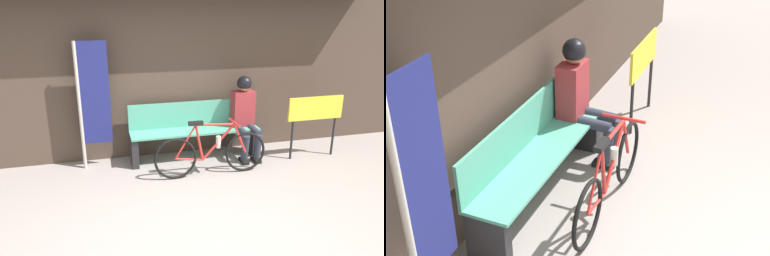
% 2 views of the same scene
% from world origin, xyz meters
% --- Properties ---
extents(storefront_wall, '(12.00, 0.56, 3.20)m').
position_xyz_m(storefront_wall, '(0.00, 2.49, 1.66)').
color(storefront_wall, '#4C3D33').
rests_on(storefront_wall, ground_plane).
extents(park_bench_near, '(1.99, 0.42, 0.88)m').
position_xyz_m(park_bench_near, '(0.48, 2.17, 0.43)').
color(park_bench_near, '#51A88E').
rests_on(park_bench_near, ground_plane).
extents(bicycle, '(1.62, 0.40, 0.82)m').
position_xyz_m(bicycle, '(0.55, 1.49, 0.34)').
color(bicycle, black).
rests_on(bicycle, ground_plane).
extents(person_seated, '(0.34, 0.60, 1.28)m').
position_xyz_m(person_seated, '(1.26, 2.06, 0.74)').
color(person_seated, '#2D3342').
rests_on(person_seated, ground_plane).
extents(banner_pole, '(0.45, 0.05, 1.85)m').
position_xyz_m(banner_pole, '(-1.02, 2.18, 1.06)').
color(banner_pole, '#B7B2A8').
rests_on(banner_pole, ground_plane).
extents(signboard, '(0.91, 0.04, 0.98)m').
position_xyz_m(signboard, '(2.29, 1.73, 0.73)').
color(signboard, '#232326').
rests_on(signboard, ground_plane).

